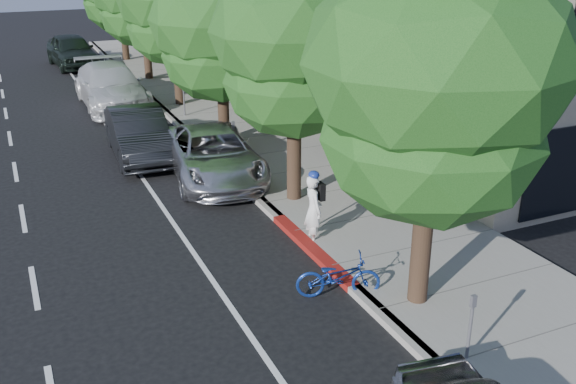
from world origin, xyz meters
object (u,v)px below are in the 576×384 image
white_pickup (111,86)px  street_tree_1 (294,35)px  silver_suv (213,155)px  dark_sedan (139,134)px  bicycle (338,276)px  street_tree_2 (220,22)px  pedestrian (262,108)px  cyclist (313,210)px  street_tree_0 (437,69)px  dark_suv_far (72,51)px

white_pickup → street_tree_1: bearing=-78.8°
silver_suv → white_pickup: size_ratio=0.88×
dark_sedan → bicycle: bearing=-77.7°
silver_suv → white_pickup: bearing=102.7°
street_tree_2 → silver_suv: (-1.46, -3.17, -3.55)m
white_pickup → pedestrian: 8.03m
street_tree_2 → white_pickup: 8.47m
cyclist → silver_suv: bearing=13.9°
street_tree_0 → dark_sedan: 12.87m
street_tree_0 → silver_suv: bearing=99.4°
silver_suv → pedestrian: (3.16, 3.73, 0.26)m
street_tree_1 → dark_suv_far: size_ratio=1.38×
street_tree_1 → bicycle: size_ratio=4.24×
bicycle → white_pickup: (-1.41, 18.28, 0.45)m
pedestrian → street_tree_0: bearing=38.0°
bicycle → dark_suv_far: size_ratio=0.33×
street_tree_2 → dark_sedan: street_tree_2 is taller
street_tree_1 → pedestrian: size_ratio=4.25×
cyclist → bicycle: 2.60m
bicycle → pedestrian: size_ratio=1.00×
street_tree_0 → white_pickup: bearing=98.0°
cyclist → white_pickup: white_pickup is taller
street_tree_0 → bicycle: (-1.30, 0.99, -4.39)m
pedestrian → white_pickup: bearing=-101.0°
street_tree_2 → cyclist: size_ratio=4.07×
cyclist → bicycle: (-0.65, -2.48, -0.42)m
street_tree_2 → dark_suv_far: (-3.10, 17.68, -3.40)m
bicycle → white_pickup: 18.34m
bicycle → silver_suv: size_ratio=0.32×
street_tree_0 → cyclist: street_tree_0 is taller
street_tree_1 → cyclist: size_ratio=4.25×
street_tree_1 → street_tree_2: 6.01m
cyclist → dark_sedan: (-2.45, 8.35, -0.06)m
bicycle → dark_suv_far: (-1.80, 28.69, 0.46)m
cyclist → dark_suv_far: 26.33m
street_tree_2 → pedestrian: bearing=18.2°
bicycle → dark_suv_far: bearing=23.8°
street_tree_1 → dark_sedan: 7.63m
bicycle → white_pickup: size_ratio=0.28×
pedestrian → cyclist: bearing=31.2°
cyclist → bicycle: size_ratio=1.00×
street_tree_0 → silver_suv: street_tree_0 is taller
pedestrian → dark_sedan: bearing=-35.6°
dark_suv_far → dark_sedan: bearing=-95.1°
silver_suv → white_pickup: 10.51m
street_tree_1 → dark_sedan: (-3.10, 5.82, -3.84)m
white_pickup → cyclist: bearing=-82.9°
silver_suv → white_pickup: white_pickup is taller
silver_suv → pedestrian: 4.89m
dark_sedan → dark_suv_far: (0.00, 17.86, 0.11)m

